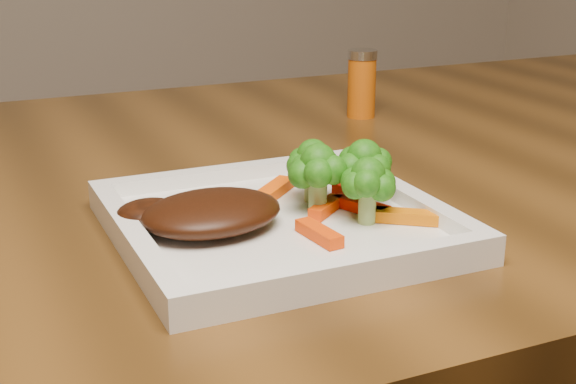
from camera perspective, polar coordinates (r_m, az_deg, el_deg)
name	(u,v)px	position (r m, az deg, el deg)	size (l,w,h in m)	color
plate	(277,228)	(0.69, -0.76, -2.54)	(0.27, 0.27, 0.01)	white
steak	(212,212)	(0.67, -5.44, -1.45)	(0.12, 0.09, 0.03)	#381608
broccoli_0	(313,164)	(0.73, 1.77, 1.99)	(0.05, 0.05, 0.07)	#1C5B0F
broccoli_1	(364,173)	(0.72, 5.41, 1.38)	(0.06, 0.06, 0.06)	#145C0F
broccoli_2	(368,190)	(0.68, 5.69, 0.16)	(0.05, 0.05, 0.06)	#2C6210
broccoli_3	(318,180)	(0.70, 2.15, 0.88)	(0.06, 0.06, 0.06)	#317914
carrot_1	(408,217)	(0.69, 8.56, -1.74)	(0.06, 0.02, 0.01)	orange
carrot_2	(319,233)	(0.65, 2.22, -2.95)	(0.05, 0.01, 0.01)	#F23E03
carrot_3	(356,184)	(0.77, 4.83, 0.61)	(0.06, 0.01, 0.01)	red
carrot_4	(275,190)	(0.75, -0.97, 0.17)	(0.06, 0.02, 0.01)	#FF5304
carrot_5	(361,206)	(0.71, 5.21, -1.00)	(0.06, 0.01, 0.01)	#FC2004
carrot_6	(326,207)	(0.71, 2.71, -1.09)	(0.05, 0.01, 0.01)	#FF4004
spice_shaker	(362,84)	(1.11, 5.26, 7.68)	(0.04, 0.04, 0.09)	#C7580B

